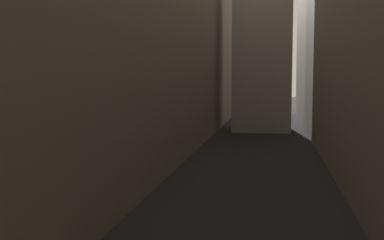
{
  "coord_description": "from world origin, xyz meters",
  "views": [
    {
      "loc": [
        1.54,
        10.09,
        6.74
      ],
      "look_at": [
        0.0,
        19.26,
        5.92
      ],
      "focal_mm": 45.87,
      "sensor_mm": 36.0,
      "label": 1
    }
  ],
  "objects": [
    {
      "name": "ground_plane",
      "position": [
        0.0,
        48.0,
        0.0
      ],
      "size": [
        264.0,
        264.0,
        0.0
      ],
      "primitive_type": "plane",
      "color": "black"
    },
    {
      "name": "building_block_left",
      "position": [
        -11.45,
        50.0,
        9.64
      ],
      "size": [
        11.9,
        108.0,
        19.29
      ],
      "primitive_type": "cube",
      "color": "#756B5B",
      "rests_on": "ground"
    }
  ]
}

